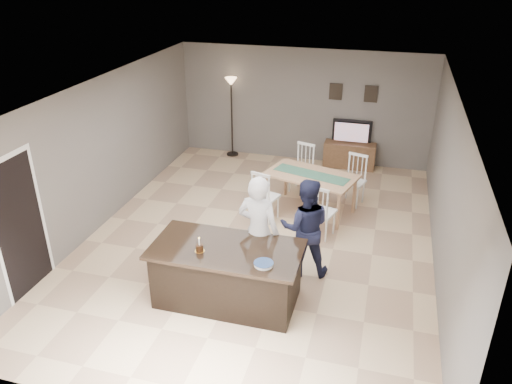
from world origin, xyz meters
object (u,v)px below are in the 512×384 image
(dining_table, at_px, (311,181))
(floor_lamp, at_px, (231,96))
(tv_console, at_px, (349,155))
(television, at_px, (352,132))
(woman, at_px, (259,232))
(kitchen_island, at_px, (227,274))
(birthday_cake, at_px, (200,248))
(plate_stack, at_px, (264,264))
(man, at_px, (305,228))

(dining_table, relative_size, floor_lamp, 1.16)
(tv_console, distance_m, floor_lamp, 3.18)
(television, height_order, dining_table, television)
(television, height_order, floor_lamp, floor_lamp)
(woman, bearing_deg, tv_console, -90.57)
(kitchen_island, relative_size, tv_console, 1.79)
(kitchen_island, relative_size, dining_table, 0.94)
(woman, relative_size, birthday_cake, 8.16)
(tv_console, height_order, floor_lamp, floor_lamp)
(television, height_order, plate_stack, television)
(woman, distance_m, dining_table, 2.58)
(kitchen_island, height_order, floor_lamp, floor_lamp)
(television, relative_size, man, 0.56)
(woman, bearing_deg, man, -134.31)
(tv_console, height_order, birthday_cake, birthday_cake)
(television, bearing_deg, floor_lamp, 0.98)
(television, distance_m, plate_stack, 5.95)
(man, bearing_deg, television, -103.86)
(tv_console, height_order, plate_stack, plate_stack)
(woman, height_order, man, woman)
(tv_console, height_order, woman, woman)
(tv_console, distance_m, man, 4.59)
(tv_console, relative_size, floor_lamp, 0.61)
(kitchen_island, relative_size, plate_stack, 8.03)
(plate_stack, relative_size, floor_lamp, 0.14)
(plate_stack, distance_m, dining_table, 3.38)
(kitchen_island, distance_m, birthday_cake, 0.62)
(woman, bearing_deg, dining_table, -88.77)
(woman, relative_size, plate_stack, 6.76)
(kitchen_island, xyz_separation_m, man, (0.95, 1.01, 0.36))
(kitchen_island, bearing_deg, woman, 59.55)
(television, relative_size, dining_table, 0.40)
(birthday_cake, height_order, plate_stack, birthday_cake)
(kitchen_island, distance_m, man, 1.43)
(television, bearing_deg, woman, 80.23)
(television, distance_m, dining_table, 2.60)
(television, height_order, woman, woman)
(woman, bearing_deg, birthday_cake, 57.37)
(birthday_cake, distance_m, floor_lamp, 5.96)
(dining_table, bearing_deg, floor_lamp, 150.32)
(plate_stack, distance_m, floor_lamp, 6.35)
(kitchen_island, xyz_separation_m, plate_stack, (0.62, -0.28, 0.47))
(man, height_order, dining_table, man)
(man, distance_m, dining_table, 2.11)
(woman, distance_m, man, 0.78)
(tv_console, bearing_deg, television, 90.00)
(tv_console, bearing_deg, man, -93.14)
(television, xyz_separation_m, man, (-0.25, -4.63, -0.05))
(woman, xyz_separation_m, floor_lamp, (-2.05, 5.04, 0.62))
(tv_console, distance_m, television, 0.57)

